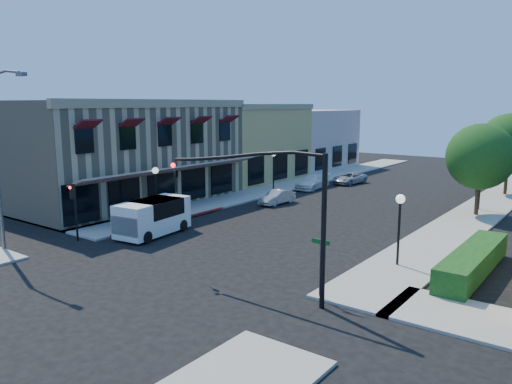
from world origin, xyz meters
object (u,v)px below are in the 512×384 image
Objects in this scene: secondary_signal at (74,202)px; parked_car_a at (166,223)px; lamppost_left_near at (156,179)px; parked_car_d at (349,178)px; parked_car_c at (312,182)px; white_van at (152,215)px; street_tree_a at (480,157)px; lamppost_left_far at (274,161)px; lamppost_right_near at (400,212)px; street_name_sign at (320,259)px; parked_car_b at (277,197)px; street_tree_b at (509,143)px; lamppost_right_far at (481,174)px; signal_mast_arm at (277,198)px.

secondary_signal is 5.53m from parked_car_a.
parked_car_d is at bearing 80.36° from lamppost_left_near.
parked_car_c is at bearing -98.31° from parked_car_d.
street_tree_a is at bearing 50.02° from white_van.
secondary_signal is at bearing -88.61° from lamppost_left_far.
lamppost_right_near reaches higher than parked_car_c.
lamppost_left_far is at bearing 90.00° from lamppost_left_near.
lamppost_left_near reaches higher than white_van.
parked_car_a is at bearing -79.30° from lamppost_left_far.
secondary_signal is at bearing -97.57° from parked_car_c.
parked_car_a is at bearing 163.68° from street_name_sign.
white_van reaches higher than parked_car_b.
lamppost_right_near is at bearing -52.36° from parked_car_c.
street_tree_b is 2.11× the size of secondary_signal.
parked_car_a is at bearing 61.22° from secondary_signal.
parked_car_c is (-15.00, -7.00, -3.90)m from street_tree_b.
secondary_signal is 0.67× the size of white_van.
parked_car_b is at bearing -152.81° from lamppost_right_far.
white_van is 1.24m from parked_car_a.
lamppost_right_far is 23.69m from white_van.
lamppost_right_near is 1.05× the size of parked_car_b.
parked_car_c is (1.80, 23.59, -1.67)m from secondary_signal.
lamppost_right_near is (-0.30, -24.00, -1.81)m from street_tree_b.
street_name_sign reaches higher than parked_car_a.
street_name_sign is at bearing -19.93° from lamppost_left_near.
street_tree_a is at bearing 81.83° from signal_mast_arm.
lamppost_right_far is at bearing 53.70° from white_van.
lamppost_right_near is at bearing -39.47° from lamppost_left_far.
white_van is 1.23× the size of parked_car_d.
street_tree_a reaches higher than lamppost_right_far.
secondary_signal is 0.83× the size of parked_car_d.
signal_mast_arm reaches higher than parked_car_b.
lamppost_left_far is (-0.50, 20.59, 0.42)m from secondary_signal.
signal_mast_arm is 2.44× the size of parked_car_a.
street_tree_a is at bearing 50.79° from secondary_signal.
street_tree_a is 22.30m from lamppost_left_near.
street_name_sign is (-1.30, -29.80, -2.85)m from street_tree_b.
street_tree_a is 22.45m from white_van.
signal_mast_arm is at bearing -16.93° from white_van.
lamppost_right_near is 14.40m from white_van.
signal_mast_arm is 19.28m from parked_car_b.
parked_car_d is (-13.60, 7.78, -3.63)m from street_tree_a.
lamppost_right_far is 14.88m from parked_car_c.
street_tree_a is at bearing 88.77° from lamppost_right_near.
white_van is at bearing 54.73° from secondary_signal.
lamppost_right_near is (2.64, 6.50, -1.35)m from signal_mast_arm.
lamppost_right_far is (1.00, 21.80, 1.04)m from street_name_sign.
white_van is (3.01, -17.05, -1.52)m from lamppost_left_far.
street_tree_b is at bearing 62.15° from white_van.
lamppost_right_near is at bearing 67.88° from signal_mast_arm.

